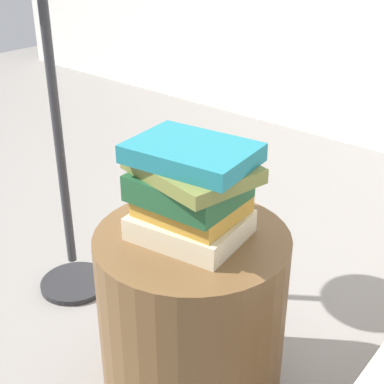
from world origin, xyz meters
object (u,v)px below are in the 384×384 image
at_px(book_cream, 191,224).
at_px(book_teal, 191,154).
at_px(book_olive, 190,169).
at_px(side_table, 192,318).
at_px(book_forest, 187,187).
at_px(book_ochre, 192,206).

height_order(book_cream, book_teal, book_teal).
bearing_deg(book_teal, book_olive, 172.07).
distance_m(book_olive, book_teal, 0.04).
bearing_deg(book_cream, side_table, -38.27).
height_order(book_cream, book_forest, book_forest).
xyz_separation_m(book_ochre, book_forest, (-0.00, -0.01, 0.05)).
relative_size(book_cream, book_teal, 0.91).
distance_m(book_cream, book_ochre, 0.05).
distance_m(book_ochre, book_teal, 0.14).
xyz_separation_m(book_cream, book_forest, (-0.00, -0.01, 0.10)).
relative_size(book_forest, book_olive, 0.86).
height_order(book_ochre, book_olive, book_olive).
distance_m(side_table, book_ochre, 0.33).
distance_m(book_cream, book_olive, 0.15).
bearing_deg(book_teal, book_cream, 120.78).
relative_size(book_ochre, book_forest, 0.95).
bearing_deg(book_teal, side_table, 84.32).
xyz_separation_m(book_forest, book_teal, (0.01, 0.00, 0.09)).
distance_m(book_ochre, book_olive, 0.10).
xyz_separation_m(side_table, book_cream, (-0.01, 0.00, 0.28)).
distance_m(book_ochre, book_forest, 0.05).
xyz_separation_m(book_olive, book_teal, (0.00, -0.00, 0.04)).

